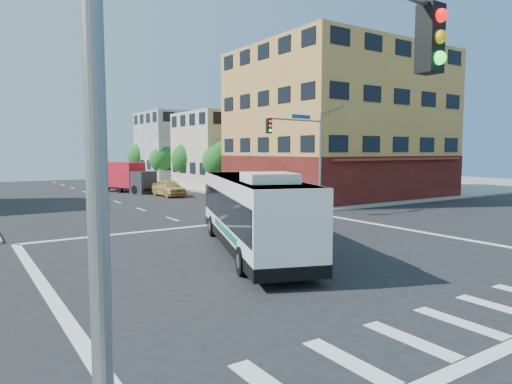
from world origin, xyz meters
TOP-DOWN VIEW (x-y plane):
  - ground at (0.00, 0.00)m, footprint 120.00×120.00m
  - sidewalk_ne at (35.00, 35.00)m, footprint 50.00×50.00m
  - corner_building_ne at (19.99, 18.48)m, footprint 18.10×15.44m
  - building_east_near at (16.98, 33.98)m, footprint 12.06×10.06m
  - building_east_far at (16.98, 47.98)m, footprint 12.06×10.06m
  - signal_mast_ne at (9.08, 10.62)m, footprint 7.91×1.13m
  - signal_mast_sw at (-9.08, -10.64)m, footprint 7.91×1.01m
  - street_tree_a at (11.90, 27.92)m, footprint 3.60×3.60m
  - street_tree_b at (11.90, 35.92)m, footprint 3.80×3.80m
  - street_tree_c at (11.90, 43.92)m, footprint 3.40×3.40m
  - street_tree_d at (11.90, 51.92)m, footprint 4.00×4.00m
  - transit_bus at (-0.86, 2.16)m, footprint 6.73×12.40m
  - box_truck at (3.84, 33.94)m, footprint 4.34×7.46m
  - parked_car at (5.76, 27.32)m, footprint 2.05×4.92m

SIDE VIEW (x-z plane):
  - ground at x=0.00m, z-range 0.00..0.00m
  - sidewalk_ne at x=35.00m, z-range 0.00..0.15m
  - parked_car at x=5.76m, z-range 0.00..1.66m
  - box_truck at x=3.84m, z-range -0.05..3.18m
  - transit_bus at x=-0.86m, z-range -0.04..3.59m
  - street_tree_c at x=11.90m, z-range 0.82..6.11m
  - street_tree_a at x=11.90m, z-range 0.83..6.35m
  - street_tree_b at x=11.90m, z-range 0.85..6.65m
  - street_tree_d at x=11.90m, z-range 0.87..6.90m
  - building_east_near at x=16.98m, z-range 0.01..9.01m
  - signal_mast_ne at x=9.08m, z-range 0.95..9.02m
  - signal_mast_sw at x=-9.08m, z-range 0.95..9.02m
  - building_east_far at x=16.98m, z-range 0.01..10.01m
  - corner_building_ne at x=19.99m, z-range -1.11..12.89m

